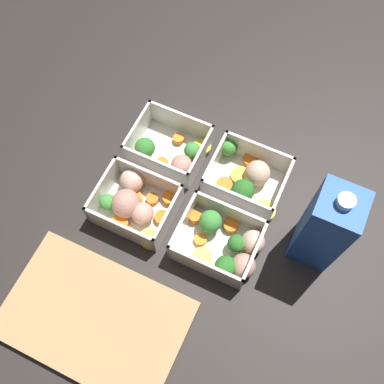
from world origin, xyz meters
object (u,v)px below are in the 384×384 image
at_px(container_far_right, 133,204).
at_px(juice_carton, 324,229).
at_px(container_near_right, 171,150).
at_px(container_far_left, 226,244).
at_px(container_near_left, 247,178).

relative_size(container_far_right, juice_carton, 0.65).
xyz_separation_m(container_far_right, juice_carton, (-0.30, -0.06, 0.07)).
relative_size(container_near_right, container_far_right, 1.07).
bearing_deg(container_far_left, container_far_right, 0.05).
bearing_deg(container_far_left, container_near_left, -83.45).
xyz_separation_m(container_far_left, container_far_right, (0.17, 0.00, -0.00)).
bearing_deg(juice_carton, container_near_right, -11.73).
height_order(container_near_left, juice_carton, juice_carton).
bearing_deg(container_far_right, container_far_left, -179.95).
distance_m(container_near_left, container_far_right, 0.20).
relative_size(container_near_right, juice_carton, 0.70).
bearing_deg(container_near_left, container_far_left, 96.55).
bearing_deg(container_near_right, juice_carton, 168.27).
bearing_deg(juice_carton, container_near_left, -24.98).
bearing_deg(container_far_right, juice_carton, -168.57).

